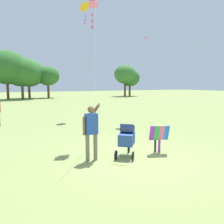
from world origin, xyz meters
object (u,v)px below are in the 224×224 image
child_with_butterfly_kite (158,135)px  kite_orange_delta (85,8)px  person_adult_flyer (91,128)px  stroller (127,137)px

child_with_butterfly_kite → kite_orange_delta: bearing=85.0°
kite_orange_delta → person_adult_flyer: bearing=-109.8°
child_with_butterfly_kite → person_adult_flyer: person_adult_flyer is taller
child_with_butterfly_kite → stroller: stroller is taller
person_adult_flyer → kite_orange_delta: kite_orange_delta is taller
kite_orange_delta → child_with_butterfly_kite: bearing=-95.0°
child_with_butterfly_kite → kite_orange_delta: kite_orange_delta is taller
stroller → kite_orange_delta: 10.90m
child_with_butterfly_kite → person_adult_flyer: 2.32m
child_with_butterfly_kite → kite_orange_delta: size_ratio=0.13×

